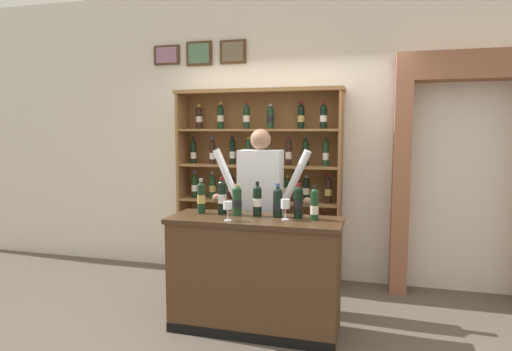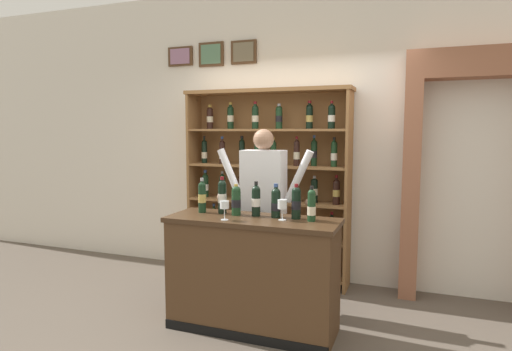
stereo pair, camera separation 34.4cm
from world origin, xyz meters
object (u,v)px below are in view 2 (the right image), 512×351
object	(u,v)px
tasting_bottle_prosecco	(276,202)
tasting_bottle_rosso	(312,205)
shopkeeper	(263,198)
tasting_bottle_grappa	(256,200)
tasting_bottle_super_tuscan	(236,200)
tasting_bottle_vin_santo	(222,196)
wine_glass_right	(282,205)
wine_shelf	(268,180)
tasting_bottle_bianco	(202,196)
tasting_bottle_chianti	(296,202)
tasting_counter	(252,274)
wine_glass_left	(224,206)

from	to	relation	value
tasting_bottle_prosecco	tasting_bottle_rosso	xyz separation A→B (m)	(0.31, -0.04, 0.00)
shopkeeper	tasting_bottle_grappa	distance (m)	0.42
shopkeeper	tasting_bottle_super_tuscan	xyz separation A→B (m)	(-0.09, -0.44, 0.04)
tasting_bottle_vin_santo	wine_glass_right	size ratio (longest dim) A/B	1.92
tasting_bottle_grappa	wine_glass_right	size ratio (longest dim) A/B	1.75
wine_shelf	tasting_bottle_grappa	distance (m)	1.20
tasting_bottle_super_tuscan	tasting_bottle_prosecco	size ratio (longest dim) A/B	0.94
wine_shelf	tasting_bottle_super_tuscan	size ratio (longest dim) A/B	7.94
tasting_bottle_prosecco	tasting_bottle_rosso	size ratio (longest dim) A/B	1.00
tasting_bottle_super_tuscan	tasting_bottle_rosso	xyz separation A→B (m)	(0.66, -0.02, -0.00)
tasting_bottle_bianco	tasting_bottle_rosso	distance (m)	0.99
tasting_bottle_super_tuscan	tasting_bottle_rosso	bearing A→B (deg)	-1.42
shopkeeper	tasting_bottle_chianti	distance (m)	0.60
tasting_bottle_super_tuscan	wine_glass_right	bearing A→B (deg)	-8.53
tasting_bottle_vin_santo	wine_shelf	bearing A→B (deg)	88.80
wine_shelf	tasting_bottle_vin_santo	world-z (taller)	wine_shelf
tasting_bottle_bianco	tasting_bottle_prosecco	size ratio (longest dim) A/B	1.08
wine_glass_right	tasting_counter	bearing A→B (deg)	179.87
tasting_counter	tasting_bottle_vin_santo	bearing A→B (deg)	163.04
tasting_bottle_chianti	wine_glass_left	size ratio (longest dim) A/B	1.84
tasting_bottle_grappa	tasting_bottle_chianti	size ratio (longest dim) A/B	1.02
tasting_counter	wine_glass_left	world-z (taller)	wine_glass_left
tasting_bottle_vin_santo	tasting_bottle_chianti	distance (m)	0.67
wine_glass_left	wine_shelf	bearing A→B (deg)	94.63
tasting_bottle_bianco	wine_glass_right	bearing A→B (deg)	-5.57
shopkeeper	tasting_bottle_super_tuscan	bearing A→B (deg)	-101.62
tasting_bottle_vin_santo	tasting_bottle_rosso	bearing A→B (deg)	-3.53
tasting_bottle_vin_santo	tasting_bottle_rosso	size ratio (longest dim) A/B	1.13
tasting_counter	wine_glass_left	xyz separation A→B (m)	(-0.18, -0.16, 0.60)
shopkeeper	tasting_bottle_rosso	world-z (taller)	shopkeeper
tasting_counter	wine_glass_right	bearing A→B (deg)	-0.13
tasting_bottle_super_tuscan	tasting_bottle_grappa	distance (m)	0.17
tasting_bottle_grappa	tasting_bottle_rosso	size ratio (longest dim) A/B	1.04
tasting_bottle_prosecco	tasting_bottle_grappa	bearing A→B (deg)	179.69
tasting_bottle_vin_santo	tasting_bottle_prosecco	world-z (taller)	tasting_bottle_vin_santo
tasting_bottle_bianco	wine_glass_left	size ratio (longest dim) A/B	1.95
wine_glass_right	wine_glass_left	world-z (taller)	wine_glass_right
tasting_bottle_chianti	tasting_bottle_rosso	bearing A→B (deg)	-18.50
wine_glass_right	tasting_bottle_prosecco	bearing A→B (deg)	132.27
tasting_counter	tasting_bottle_prosecco	distance (m)	0.64
tasting_bottle_chianti	tasting_bottle_vin_santo	bearing A→B (deg)	179.72
tasting_counter	tasting_bottle_prosecco	size ratio (longest dim) A/B	5.07
tasting_counter	tasting_bottle_vin_santo	xyz separation A→B (m)	(-0.32, 0.10, 0.64)
tasting_counter	tasting_bottle_bianco	size ratio (longest dim) A/B	4.69
tasting_bottle_vin_santo	tasting_bottle_prosecco	size ratio (longest dim) A/B	1.14
shopkeeper	tasting_bottle_chianti	xyz separation A→B (m)	(0.43, -0.41, 0.05)
shopkeeper	tasting_bottle_prosecco	xyz separation A→B (m)	(0.26, -0.41, 0.04)
tasting_counter	wine_glass_left	bearing A→B (deg)	-139.03
tasting_bottle_super_tuscan	tasting_bottle_vin_santo	bearing A→B (deg)	167.13
tasting_bottle_chianti	tasting_bottle_prosecco	bearing A→B (deg)	-179.15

